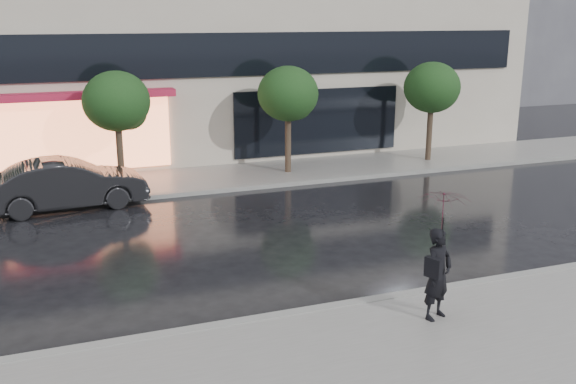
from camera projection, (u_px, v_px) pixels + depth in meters
name	position (u px, v px, depth m)	size (l,w,h in m)	color
ground	(319.00, 291.00, 13.74)	(120.00, 120.00, 0.00)	black
sidewalk_near	(395.00, 362.00, 10.78)	(60.00, 4.50, 0.12)	slate
sidewalk_far	(207.00, 179.00, 22.99)	(60.00, 3.50, 0.12)	slate
curb_near	(339.00, 307.00, 12.82)	(60.00, 0.25, 0.14)	gray
curb_far	(220.00, 190.00, 21.40)	(60.00, 0.25, 0.14)	gray
tree_mid_west	(118.00, 103.00, 21.04)	(2.20, 2.20, 3.99)	#33261C
tree_mid_east	(289.00, 96.00, 23.06)	(2.20, 2.20, 3.99)	#33261C
tree_far_east	(433.00, 89.00, 25.07)	(2.20, 2.20, 3.99)	#33261C
parked_car	(68.00, 184.00, 19.43)	(1.62, 4.65, 1.53)	black
pedestrian_with_umbrella	(442.00, 237.00, 11.87)	(1.27, 1.28, 2.49)	black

